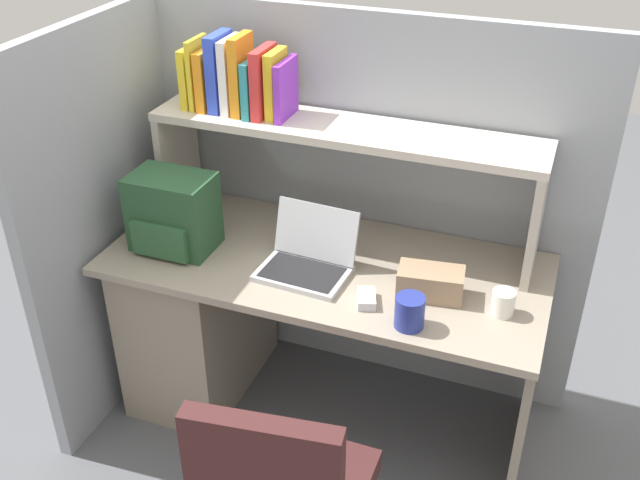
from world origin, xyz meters
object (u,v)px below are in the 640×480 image
at_px(laptop, 308,258).
at_px(computer_mouse, 366,299).
at_px(tissue_box, 430,283).
at_px(snack_canister, 410,312).
at_px(paper_cup, 503,303).
at_px(backpack, 173,214).

height_order(laptop, computer_mouse, laptop).
height_order(laptop, tissue_box, laptop).
bearing_deg(computer_mouse, snack_canister, -43.56).
distance_m(computer_mouse, snack_canister, 0.18).
distance_m(laptop, snack_canister, 0.46).
relative_size(tissue_box, snack_canister, 2.01).
height_order(computer_mouse, tissue_box, tissue_box).
relative_size(computer_mouse, tissue_box, 0.47).
height_order(paper_cup, snack_canister, snack_canister).
distance_m(laptop, computer_mouse, 0.28).
relative_size(backpack, paper_cup, 3.48).
height_order(backpack, computer_mouse, backpack).
relative_size(laptop, tissue_box, 1.48).
height_order(paper_cup, tissue_box, tissue_box).
height_order(backpack, paper_cup, backpack).
distance_m(computer_mouse, tissue_box, 0.22).
height_order(computer_mouse, paper_cup, paper_cup).
xyz_separation_m(backpack, computer_mouse, (0.78, -0.09, -0.12)).
xyz_separation_m(tissue_box, snack_canister, (-0.02, -0.19, 0.00)).
xyz_separation_m(laptop, backpack, (-0.52, -0.02, 0.09)).
bearing_deg(computer_mouse, laptop, 135.46).
bearing_deg(laptop, computer_mouse, -24.76).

